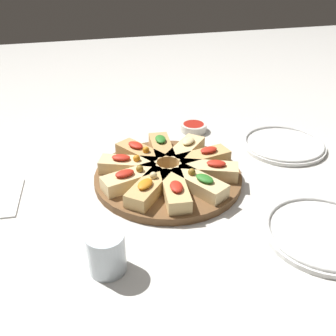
# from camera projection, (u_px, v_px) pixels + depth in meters

# --- Properties ---
(ground_plane) EXTENTS (3.00, 3.00, 0.00)m
(ground_plane) POSITION_uv_depth(u_px,v_px,m) (168.00, 180.00, 0.93)
(ground_plane) COLOR silver
(serving_board) EXTENTS (0.34, 0.34, 0.02)m
(serving_board) POSITION_uv_depth(u_px,v_px,m) (168.00, 177.00, 0.92)
(serving_board) COLOR brown
(serving_board) RESTS_ON ground_plane
(focaccia_slice_0) EXTENTS (0.13, 0.12, 0.04)m
(focaccia_slice_0) POSITION_uv_depth(u_px,v_px,m) (149.00, 188.00, 0.84)
(focaccia_slice_0) COLOR tan
(focaccia_slice_0) RESTS_ON serving_board
(focaccia_slice_1) EXTENTS (0.14, 0.06, 0.04)m
(focaccia_slice_1) POSITION_uv_depth(u_px,v_px,m) (175.00, 190.00, 0.83)
(focaccia_slice_1) COLOR #DBB775
(focaccia_slice_1) RESTS_ON serving_board
(focaccia_slice_2) EXTENTS (0.14, 0.11, 0.04)m
(focaccia_slice_2) POSITION_uv_depth(u_px,v_px,m) (199.00, 183.00, 0.85)
(focaccia_slice_2) COLOR #E5C689
(focaccia_slice_2) RESTS_ON serving_board
(focaccia_slice_3) EXTENTS (0.09, 0.14, 0.04)m
(focaccia_slice_3) POSITION_uv_depth(u_px,v_px,m) (209.00, 170.00, 0.90)
(focaccia_slice_3) COLOR #E5C689
(focaccia_slice_3) RESTS_ON serving_board
(focaccia_slice_4) EXTENTS (0.08, 0.14, 0.04)m
(focaccia_slice_4) POSITION_uv_depth(u_px,v_px,m) (203.00, 158.00, 0.95)
(focaccia_slice_4) COLOR tan
(focaccia_slice_4) RESTS_ON serving_board
(focaccia_slice_5) EXTENTS (0.13, 0.13, 0.04)m
(focaccia_slice_5) POSITION_uv_depth(u_px,v_px,m) (186.00, 150.00, 0.98)
(focaccia_slice_5) COLOR #E5C689
(focaccia_slice_5) RESTS_ON serving_board
(focaccia_slice_6) EXTENTS (0.14, 0.06, 0.04)m
(focaccia_slice_6) POSITION_uv_depth(u_px,v_px,m) (162.00, 149.00, 0.99)
(focaccia_slice_6) COLOR tan
(focaccia_slice_6) RESTS_ON serving_board
(focaccia_slice_7) EXTENTS (0.14, 0.11, 0.04)m
(focaccia_slice_7) POSITION_uv_depth(u_px,v_px,m) (140.00, 154.00, 0.96)
(focaccia_slice_7) COLOR tan
(focaccia_slice_7) RESTS_ON serving_board
(focaccia_slice_8) EXTENTS (0.09, 0.14, 0.04)m
(focaccia_slice_8) POSITION_uv_depth(u_px,v_px,m) (128.00, 165.00, 0.92)
(focaccia_slice_8) COLOR #E5C689
(focaccia_slice_8) RESTS_ON serving_board
(focaccia_slice_9) EXTENTS (0.08, 0.14, 0.04)m
(focaccia_slice_9) POSITION_uv_depth(u_px,v_px,m) (132.00, 179.00, 0.87)
(focaccia_slice_9) COLOR #E5C689
(focaccia_slice_9) RESTS_ON serving_board
(plate_left) EXTENTS (0.22, 0.22, 0.02)m
(plate_left) POSITION_uv_depth(u_px,v_px,m) (283.00, 144.00, 1.07)
(plate_left) COLOR white
(plate_left) RESTS_ON ground_plane
(plate_right) EXTENTS (0.23, 0.23, 0.02)m
(plate_right) POSITION_uv_depth(u_px,v_px,m) (324.00, 233.00, 0.75)
(plate_right) COLOR white
(plate_right) RESTS_ON ground_plane
(water_glass) EXTENTS (0.07, 0.07, 0.08)m
(water_glass) POSITION_uv_depth(u_px,v_px,m) (106.00, 252.00, 0.66)
(water_glass) COLOR silver
(water_glass) RESTS_ON ground_plane
(dipping_bowl) EXTENTS (0.08, 0.08, 0.02)m
(dipping_bowl) POSITION_uv_depth(u_px,v_px,m) (194.00, 127.00, 1.15)
(dipping_bowl) COLOR silver
(dipping_bowl) RESTS_ON ground_plane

